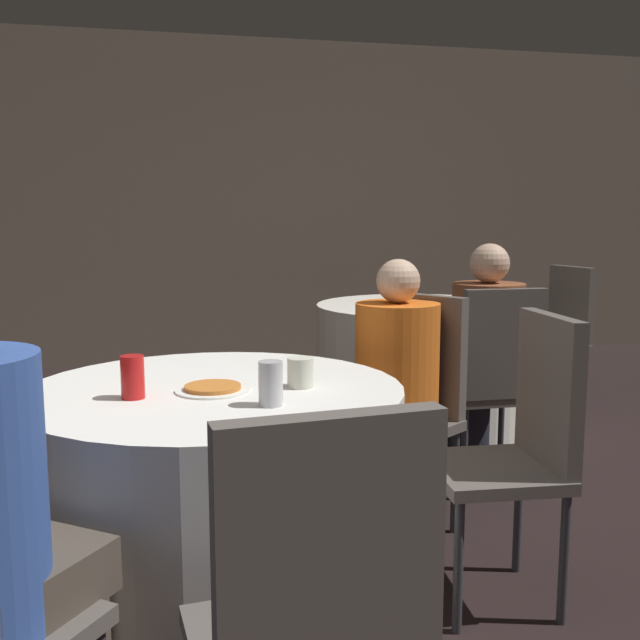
{
  "coord_description": "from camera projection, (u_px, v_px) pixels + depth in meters",
  "views": [
    {
      "loc": [
        0.12,
        -2.06,
        1.25
      ],
      "look_at": [
        0.71,
        0.7,
        0.85
      ],
      "focal_mm": 40.0,
      "sensor_mm": 36.0,
      "label": 1
    }
  ],
  "objects": [
    {
      "name": "ground_plane",
      "position": [
        139.0,
        639.0,
        2.15
      ],
      "size": [
        16.0,
        16.0,
        0.0
      ],
      "primitive_type": "plane",
      "color": "black"
    },
    {
      "name": "wall_back",
      "position": [
        153.0,
        202.0,
        6.11
      ],
      "size": [
        16.0,
        0.06,
        2.8
      ],
      "color": "gray",
      "rests_on": "ground_plane"
    },
    {
      "name": "table_near",
      "position": [
        216.0,
        507.0,
        2.19
      ],
      "size": [
        1.14,
        1.14,
        0.75
      ],
      "color": "white",
      "rests_on": "ground_plane"
    },
    {
      "name": "table_far",
      "position": [
        419.0,
        367.0,
        4.27
      ],
      "size": [
        1.23,
        1.23,
        0.75
      ],
      "color": "white",
      "rests_on": "ground_plane"
    },
    {
      "name": "chair_near_east",
      "position": [
        523.0,
        433.0,
        2.31
      ],
      "size": [
        0.43,
        0.42,
        0.95
      ],
      "rotation": [
        0.0,
        0.0,
        1.51
      ],
      "color": "#59514C",
      "rests_on": "ground_plane"
    },
    {
      "name": "chair_near_northeast",
      "position": [
        411.0,
        391.0,
        2.87
      ],
      "size": [
        0.56,
        0.56,
        0.95
      ],
      "rotation": [
        0.0,
        0.0,
        -4.12
      ],
      "color": "#59514C",
      "rests_on": "ground_plane"
    },
    {
      "name": "chair_near_south",
      "position": [
        315.0,
        618.0,
        1.24
      ],
      "size": [
        0.44,
        0.45,
        0.95
      ],
      "rotation": [
        0.0,
        0.0,
        0.11
      ],
      "color": "#59514C",
      "rests_on": "ground_plane"
    },
    {
      "name": "chair_far_east",
      "position": [
        559.0,
        326.0,
        4.62
      ],
      "size": [
        0.46,
        0.46,
        0.95
      ],
      "rotation": [
        0.0,
        0.0,
        -4.55
      ],
      "color": "#59514C",
      "rests_on": "ground_plane"
    },
    {
      "name": "chair_far_south",
      "position": [
        495.0,
        372.0,
        3.24
      ],
      "size": [
        0.4,
        0.41,
        0.95
      ],
      "rotation": [
        0.0,
        0.0,
        -0.01
      ],
      "color": "#59514C",
      "rests_on": "ground_plane"
    },
    {
      "name": "person_floral_shirt",
      "position": [
        480.0,
        361.0,
        3.41
      ],
      "size": [
        0.33,
        0.51,
        1.15
      ],
      "rotation": [
        0.0,
        0.0,
        -0.01
      ],
      "color": "black",
      "rests_on": "ground_plane"
    },
    {
      "name": "person_orange_shirt",
      "position": [
        384.0,
        401.0,
        2.75
      ],
      "size": [
        0.48,
        0.44,
        1.1
      ],
      "rotation": [
        0.0,
        0.0,
        -4.12
      ],
      "color": "#4C4238",
      "rests_on": "ground_plane"
    },
    {
      "name": "pizza_plate_near",
      "position": [
        213.0,
        388.0,
        2.09
      ],
      "size": [
        0.22,
        0.22,
        0.02
      ],
      "color": "white",
      "rests_on": "table_near"
    },
    {
      "name": "soda_can_silver",
      "position": [
        271.0,
        383.0,
        1.92
      ],
      "size": [
        0.07,
        0.07,
        0.12
      ],
      "color": "silver",
      "rests_on": "table_near"
    },
    {
      "name": "soda_can_red",
      "position": [
        133.0,
        377.0,
        2.0
      ],
      "size": [
        0.07,
        0.07,
        0.12
      ],
      "color": "red",
      "rests_on": "table_near"
    },
    {
      "name": "cup_near",
      "position": [
        300.0,
        373.0,
        2.13
      ],
      "size": [
        0.08,
        0.08,
        0.09
      ],
      "color": "silver",
      "rests_on": "table_near"
    }
  ]
}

